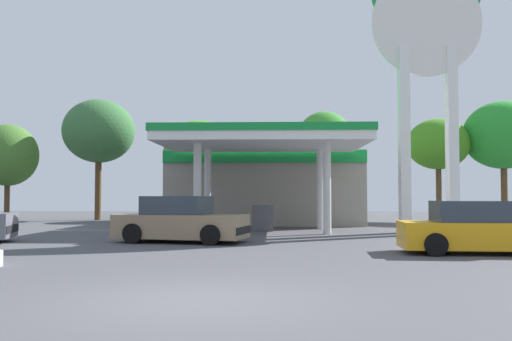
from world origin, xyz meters
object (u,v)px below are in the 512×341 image
(tree_2, at_px, (199,152))
(tree_0, at_px, (8,155))
(car_2, at_px, (475,230))
(tree_1, at_px, (99,132))
(tree_3, at_px, (324,143))
(car_1, at_px, (181,221))
(tree_4, at_px, (438,144))
(station_pole_sign, at_px, (427,42))
(tree_5, at_px, (503,135))

(tree_2, bearing_deg, tree_0, -172.15)
(car_2, height_order, tree_2, tree_2)
(tree_1, height_order, tree_3, tree_1)
(car_1, bearing_deg, tree_0, 131.48)
(tree_4, bearing_deg, tree_3, 178.59)
(car_2, relative_size, tree_4, 0.66)
(station_pole_sign, height_order, tree_0, station_pole_sign)
(station_pole_sign, bearing_deg, tree_4, 71.62)
(tree_1, height_order, tree_4, tree_1)
(tree_1, relative_size, tree_3, 1.14)
(tree_4, bearing_deg, car_1, -130.55)
(tree_3, relative_size, tree_4, 1.08)
(tree_1, relative_size, tree_4, 1.24)
(tree_0, bearing_deg, station_pole_sign, -23.92)
(tree_4, distance_m, tree_5, 3.76)
(tree_3, xyz_separation_m, tree_5, (10.43, -0.40, 0.37))
(tree_0, relative_size, tree_1, 0.77)
(tree_0, bearing_deg, car_1, -48.52)
(car_1, xyz_separation_m, tree_0, (-12.98, 14.68, 3.25))
(tree_1, distance_m, tree_3, 14.02)
(tree_4, relative_size, tree_5, 0.86)
(tree_2, height_order, tree_4, tree_2)
(tree_2, xyz_separation_m, tree_5, (18.13, -1.53, 0.85))
(tree_0, xyz_separation_m, tree_5, (29.50, 0.04, 1.11))
(car_2, bearing_deg, station_pole_sign, 82.91)
(tree_1, bearing_deg, car_2, -49.78)
(car_2, bearing_deg, tree_4, 76.46)
(station_pole_sign, distance_m, tree_4, 11.27)
(car_1, relative_size, tree_5, 0.64)
(tree_0, xyz_separation_m, tree_4, (25.78, 0.28, 0.61))
(station_pole_sign, bearing_deg, tree_1, 146.92)
(tree_1, xyz_separation_m, tree_3, (13.97, -0.89, -0.82))
(tree_1, bearing_deg, station_pole_sign, -33.08)
(tree_3, distance_m, tree_4, 6.71)
(car_1, distance_m, tree_1, 18.49)
(tree_1, distance_m, tree_4, 20.73)
(tree_2, relative_size, tree_4, 1.02)
(tree_3, height_order, tree_4, tree_3)
(tree_4, bearing_deg, car_2, -103.54)
(tree_2, bearing_deg, car_1, -84.33)
(car_1, bearing_deg, station_pole_sign, 26.80)
(car_1, relative_size, tree_2, 0.73)
(station_pole_sign, height_order, car_1, station_pole_sign)
(car_2, xyz_separation_m, tree_5, (8.11, 17.97, 4.42))
(station_pole_sign, height_order, tree_4, station_pole_sign)
(tree_2, distance_m, tree_3, 7.80)
(tree_5, bearing_deg, station_pole_sign, -125.49)
(tree_3, bearing_deg, tree_4, -1.41)
(tree_0, height_order, tree_1, tree_1)
(tree_2, bearing_deg, station_pole_sign, -46.21)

